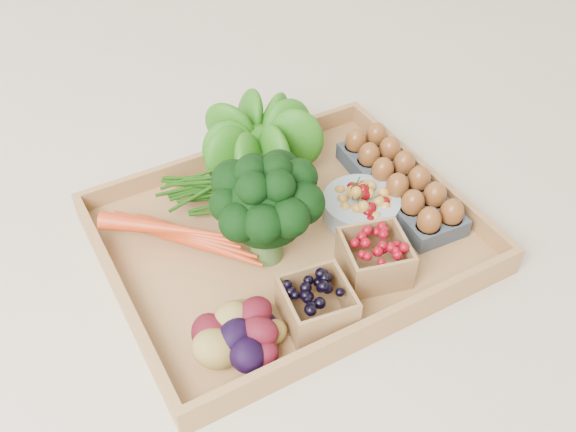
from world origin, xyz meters
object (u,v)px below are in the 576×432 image
egg_carton (399,187)px  cherry_bowl (361,207)px  tray (288,240)px  broccoli (266,225)px

egg_carton → cherry_bowl: bearing=-169.5°
tray → egg_carton: 0.21m
broccoli → tray: bearing=22.1°
tray → broccoli: size_ratio=3.37×
tray → cherry_bowl: 0.13m
cherry_bowl → tray: bearing=174.6°
cherry_bowl → egg_carton: size_ratio=0.47×
cherry_bowl → egg_carton: cherry_bowl is taller
broccoli → cherry_bowl: size_ratio=1.30×
tray → cherry_bowl: size_ratio=4.38×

